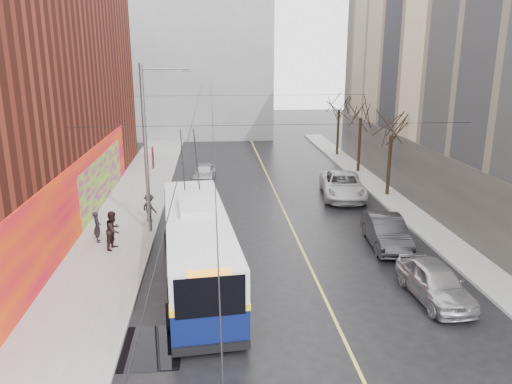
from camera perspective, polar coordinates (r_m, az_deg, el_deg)
ground at (r=18.73m, az=4.53°, el=-14.83°), size 140.00×140.00×0.00m
sidewalk_left at (r=29.89m, az=-14.76°, el=-3.25°), size 4.00×60.00×0.15m
sidewalk_right at (r=31.74m, az=17.11°, el=-2.32°), size 2.00×60.00×0.15m
lane_line at (r=31.67m, az=3.04°, el=-1.81°), size 0.12×50.00×0.01m
building_far at (r=60.97m, az=-8.34°, el=15.03°), size 20.50×12.10×18.00m
streetlight_pole at (r=26.52m, az=-12.18°, el=5.22°), size 2.65×0.60×9.00m
catenary_wires at (r=30.84m, az=-4.54°, el=9.56°), size 18.00×60.00×0.22m
tree_near at (r=34.33m, az=15.29°, el=7.54°), size 3.20×3.20×6.40m
tree_mid at (r=40.89m, az=11.95°, el=9.36°), size 3.20×3.20×6.68m
tree_far at (r=47.60m, az=9.50°, el=10.19°), size 3.20×3.20×6.57m
puddle at (r=17.78m, az=-12.62°, el=-16.98°), size 2.46×2.72×0.01m
pigeons_flying at (r=25.97m, az=-3.95°, el=11.29°), size 3.44×4.41×1.09m
trolleybus at (r=21.49m, az=-6.70°, el=-6.05°), size 3.66×12.13×5.68m
parked_car_a at (r=21.25m, az=19.75°, el=-9.62°), size 2.00×4.47×1.49m
parked_car_b at (r=26.05m, az=14.67°, el=-4.43°), size 1.99×4.79×1.54m
parked_car_c at (r=34.26m, az=9.87°, el=0.76°), size 3.51×6.27×1.65m
following_car at (r=38.19m, az=-5.96°, el=2.20°), size 2.05×4.10×1.34m
pedestrian_a at (r=26.60m, az=-17.68°, el=-3.83°), size 0.53×0.67×1.61m
pedestrian_b at (r=25.43m, az=-15.98°, el=-4.21°), size 0.99×1.12×1.93m
pedestrian_c at (r=29.08m, az=-12.07°, el=-1.77°), size 1.18×1.14×1.61m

